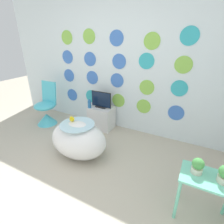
% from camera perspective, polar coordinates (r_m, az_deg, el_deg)
% --- Properties ---
extents(ground_plane, '(12.00, 12.00, 0.00)m').
position_cam_1_polar(ground_plane, '(2.44, -22.43, -24.63)').
color(ground_plane, '#BCB29E').
extents(wall_back_dotted, '(5.13, 0.05, 2.60)m').
position_cam_1_polar(wall_back_dotted, '(3.33, 1.90, 15.76)').
color(wall_back_dotted, white).
rests_on(wall_back_dotted, ground_plane).
extents(bathtub, '(0.92, 0.63, 0.57)m').
position_cam_1_polar(bathtub, '(2.77, -10.85, -8.79)').
color(bathtub, white).
rests_on(bathtub, ground_plane).
extents(rubber_duck, '(0.07, 0.08, 0.09)m').
position_cam_1_polar(rubber_duck, '(2.68, -13.00, -2.20)').
color(rubber_duck, yellow).
rests_on(rubber_duck, bathtub).
extents(chair, '(0.44, 0.44, 0.89)m').
position_cam_1_polar(chair, '(3.96, -20.68, 0.14)').
color(chair, '#4CC6DB').
rests_on(chair, ground_plane).
extents(tv_cabinet, '(0.47, 0.35, 0.45)m').
position_cam_1_polar(tv_cabinet, '(3.56, -3.43, -1.79)').
color(tv_cabinet, silver).
rests_on(tv_cabinet, ground_plane).
extents(tv, '(0.42, 0.12, 0.32)m').
position_cam_1_polar(tv, '(3.42, -3.57, 3.79)').
color(tv, black).
rests_on(tv, tv_cabinet).
extents(vase, '(0.06, 0.06, 0.17)m').
position_cam_1_polar(vase, '(3.43, -7.39, 2.59)').
color(vase, '#2D72B7').
rests_on(vase, tv_cabinet).
extents(side_table, '(0.51, 0.33, 0.53)m').
position_cam_1_polar(side_table, '(2.05, 28.52, -20.35)').
color(side_table, '#72D8B7').
rests_on(side_table, ground_plane).
extents(potted_plant_left, '(0.11, 0.11, 0.17)m').
position_cam_1_polar(potted_plant_left, '(1.94, 26.18, -15.48)').
color(potted_plant_left, beige).
rests_on(potted_plant_left, side_table).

